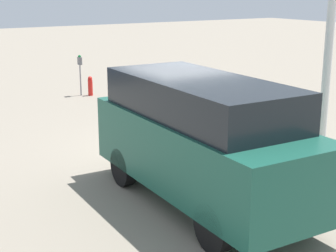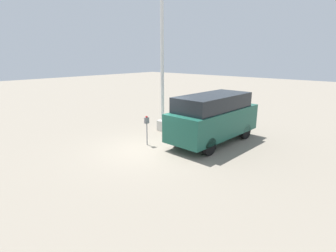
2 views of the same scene
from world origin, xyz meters
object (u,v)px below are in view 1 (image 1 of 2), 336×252
(parking_meter_near, at_px, (215,110))
(parked_van, at_px, (202,138))
(lamp_post, at_px, (328,58))
(parking_meter_far, at_px, (80,66))
(fire_hydrant, at_px, (90,86))

(parking_meter_near, bearing_deg, parked_van, -36.89)
(lamp_post, relative_size, parked_van, 1.36)
(parking_meter_near, distance_m, parking_meter_far, 7.66)
(parking_meter_near, xyz_separation_m, parked_van, (2.26, -1.99, 0.22))
(parking_meter_far, xyz_separation_m, fire_hydrant, (0.18, 0.28, -0.71))
(parking_meter_far, height_order, parked_van, parked_van)
(parking_meter_near, bearing_deg, parking_meter_far, -174.76)
(lamp_post, distance_m, fire_hydrant, 9.91)
(lamp_post, xyz_separation_m, fire_hydrant, (-9.66, -0.92, -1.99))
(fire_hydrant, bearing_deg, parking_meter_near, -1.35)
(parking_meter_near, distance_m, parked_van, 3.02)
(lamp_post, bearing_deg, parking_meter_far, -173.03)
(parked_van, xyz_separation_m, fire_hydrant, (-9.74, 2.17, -0.86))
(lamp_post, relative_size, fire_hydrant, 9.69)
(parking_meter_near, relative_size, parking_meter_far, 0.93)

